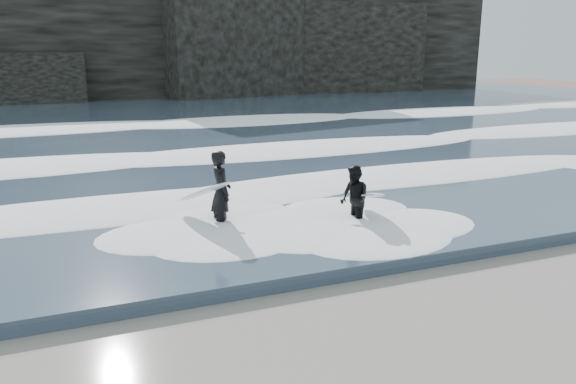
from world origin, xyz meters
name	(u,v)px	position (x,y,z in m)	size (l,w,h in m)	color
ground	(460,359)	(0.00, 0.00, 0.00)	(120.00, 120.00, 0.00)	#875A48
sea	(150,119)	(0.00, 29.00, 0.15)	(90.00, 52.00, 0.30)	#2E3E50
headland	(117,40)	(0.00, 46.00, 5.00)	(70.00, 9.00, 10.00)	black
foam_near	(256,190)	(0.00, 9.00, 0.40)	(60.00, 3.20, 0.20)	white
foam_mid	(200,149)	(0.00, 16.00, 0.42)	(60.00, 4.00, 0.24)	white
foam_far	(161,122)	(0.00, 25.00, 0.45)	(60.00, 4.80, 0.30)	white
surfer_left	(218,192)	(-1.70, 6.79, 1.01)	(1.28, 2.14, 2.01)	black
surfer_right	(356,199)	(1.40, 5.69, 0.82)	(1.22, 1.98, 1.62)	black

